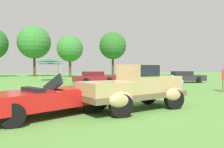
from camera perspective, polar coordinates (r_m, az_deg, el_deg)
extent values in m
plane|color=#568C3D|center=(8.47, 3.34, -9.08)|extent=(120.00, 120.00, 0.00)
cube|color=brown|center=(8.17, 6.12, -5.50)|extent=(4.45, 2.49, 0.20)
cube|color=tan|center=(9.00, 12.26, -2.44)|extent=(1.79, 1.46, 0.60)
ellipsoid|color=silver|center=(9.59, 15.56, -2.34)|extent=(0.29, 0.54, 0.68)
cube|color=tan|center=(8.19, 6.74, -1.13)|extent=(1.33, 1.59, 1.04)
cube|color=black|center=(8.18, 6.75, 0.97)|extent=(1.25, 1.60, 0.40)
cube|color=tan|center=(7.42, -0.92, -3.88)|extent=(2.14, 1.84, 0.48)
ellipsoid|color=tan|center=(9.59, 9.39, -4.46)|extent=(0.98, 0.59, 0.52)
ellipsoid|color=tan|center=(8.61, 16.06, -5.19)|extent=(0.98, 0.59, 0.52)
ellipsoid|color=tan|center=(8.07, -3.75, -5.59)|extent=(0.98, 0.59, 0.52)
ellipsoid|color=tan|center=(6.87, 2.41, -6.84)|extent=(0.98, 0.59, 0.52)
sphere|color=silver|center=(9.91, 13.79, -1.73)|extent=(0.18, 0.18, 0.18)
sphere|color=silver|center=(9.35, 17.80, -1.96)|extent=(0.18, 0.18, 0.18)
cylinder|color=black|center=(9.61, 9.38, -5.53)|extent=(0.76, 0.24, 0.76)
cylinder|color=black|center=(8.63, 16.05, -6.38)|extent=(0.76, 0.24, 0.76)
cylinder|color=black|center=(8.09, -3.75, -6.85)|extent=(0.76, 0.24, 0.76)
cylinder|color=black|center=(6.90, 2.41, -8.32)|extent=(0.76, 0.24, 0.76)
cube|color=red|center=(7.47, -17.23, -6.15)|extent=(4.60, 3.40, 0.52)
cube|color=red|center=(8.10, -9.34, -4.08)|extent=(2.18, 2.05, 0.20)
cube|color=black|center=(7.56, -15.42, -2.85)|extent=(0.59, 1.15, 0.82)
cube|color=black|center=(7.27, -20.12, -4.49)|extent=(0.77, 1.21, 0.28)
cube|color=silver|center=(8.76, -4.07, -6.86)|extent=(0.80, 1.53, 0.12)
cylinder|color=black|center=(8.85, -11.65, -6.48)|extent=(0.66, 0.20, 0.66)
cylinder|color=black|center=(7.61, -5.22, -7.77)|extent=(0.66, 0.20, 0.66)
cylinder|color=black|center=(6.29, -24.76, -9.91)|extent=(0.66, 0.20, 0.66)
cube|color=maroon|center=(21.54, -4.65, -1.24)|extent=(4.29, 2.30, 0.60)
cube|color=maroon|center=(21.46, -5.06, 0.08)|extent=(2.00, 1.71, 0.44)
cylinder|color=black|center=(21.38, -0.81, -1.74)|extent=(0.64, 0.22, 0.64)
cylinder|color=black|center=(20.37, -6.95, -1.92)|extent=(0.64, 0.22, 0.64)
cube|color=orange|center=(22.75, 7.26, -1.10)|extent=(4.59, 2.09, 0.60)
cube|color=#BB5914|center=(22.63, 6.88, 0.15)|extent=(2.08, 1.62, 0.44)
cylinder|color=black|center=(22.85, 11.13, -1.56)|extent=(0.64, 0.22, 0.64)
cylinder|color=black|center=(21.41, 5.31, -1.75)|extent=(0.64, 0.22, 0.64)
cube|color=#28282D|center=(24.57, 18.32, -0.97)|extent=(4.66, 2.62, 0.60)
cube|color=black|center=(24.48, 17.96, 0.20)|extent=(2.21, 1.84, 0.44)
cylinder|color=black|center=(24.47, 21.89, -1.44)|extent=(0.64, 0.22, 0.64)
cylinder|color=black|center=(23.34, 16.16, -1.52)|extent=(0.64, 0.22, 0.64)
cylinder|color=#7F7056|center=(15.85, 27.35, -2.70)|extent=(0.16, 0.16, 0.86)
cylinder|color=#B7B7BC|center=(29.17, -13.90, 0.49)|extent=(0.05, 0.05, 2.05)
cylinder|color=#B7B7BC|center=(26.82, -13.44, 0.40)|extent=(0.05, 0.05, 2.05)
cylinder|color=#B7B7BC|center=(29.05, -18.53, 0.45)|extent=(0.05, 0.05, 2.05)
cylinder|color=#B7B7BC|center=(26.69, -18.48, 0.36)|extent=(0.05, 0.05, 2.05)
cube|color=#1E703D|center=(27.91, -16.11, 2.63)|extent=(2.62, 2.62, 0.10)
pyramid|color=#1E703D|center=(27.92, -16.11, 3.50)|extent=(2.56, 2.56, 0.38)
cylinder|color=#47331E|center=(42.61, -19.78, 2.53)|extent=(0.44, 0.44, 4.66)
sphere|color=#337A2D|center=(42.87, -19.83, 7.87)|extent=(6.03, 6.03, 6.03)
cylinder|color=brown|center=(38.37, -11.01, 1.98)|extent=(0.44, 0.44, 3.68)
sphere|color=#337A2D|center=(38.52, -11.04, 6.58)|extent=(4.55, 4.55, 4.55)
cylinder|color=#47331E|center=(43.84, 0.22, 2.53)|extent=(0.44, 0.44, 4.55)
sphere|color=#286623|center=(44.06, 0.22, 7.46)|extent=(5.47, 5.47, 5.47)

